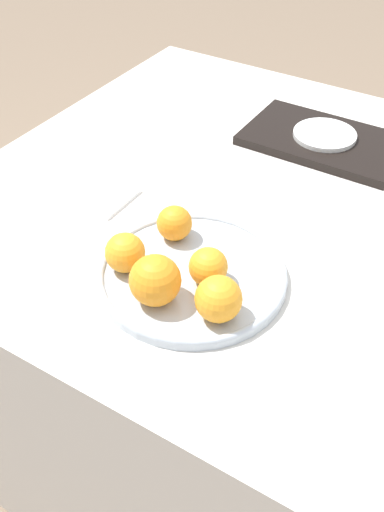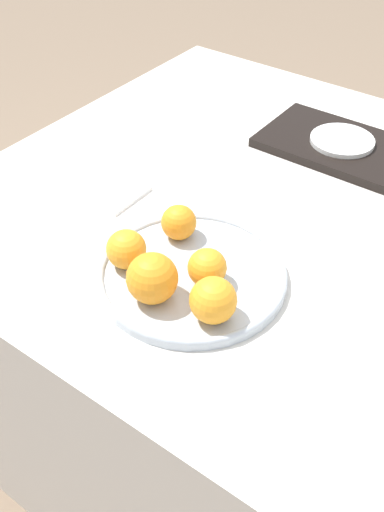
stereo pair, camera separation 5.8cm
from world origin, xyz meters
The scene contains 11 objects.
ground_plane centered at (0.00, 0.00, 0.00)m, with size 12.00×12.00×0.00m, color #7A6651.
table centered at (0.00, 0.00, 0.36)m, with size 1.28×1.09×0.72m.
fruit_platter centered at (-0.06, -0.27, 0.73)m, with size 0.32×0.32×0.02m.
orange_0 centered at (-0.16, -0.32, 0.77)m, with size 0.07×0.07×0.07m.
orange_1 centered at (-0.08, -0.35, 0.78)m, with size 0.08×0.08×0.08m.
orange_2 centered at (-0.03, -0.27, 0.77)m, with size 0.06×0.06×0.06m.
orange_3 centered at (0.02, -0.33, 0.77)m, with size 0.07×0.07×0.07m.
orange_4 centered at (-0.14, -0.21, 0.77)m, with size 0.06×0.06×0.06m.
serving_tray centered at (-0.04, 0.26, 0.73)m, with size 0.34×0.21×0.02m.
side_plate centered at (-0.04, 0.26, 0.75)m, with size 0.14×0.14×0.01m.
napkin centered at (-0.35, -0.16, 0.73)m, with size 0.13×0.11×0.01m.
Camera 2 is at (0.37, -0.86, 1.41)m, focal length 42.00 mm.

